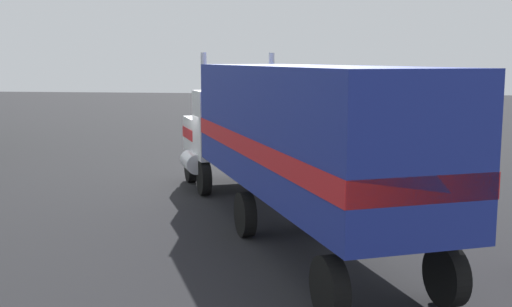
# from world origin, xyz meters

# --- Properties ---
(ground_plane) EXTENTS (120.00, 120.00, 0.00)m
(ground_plane) POSITION_xyz_m (0.00, 0.00, 0.00)
(ground_plane) COLOR #232326
(lane_stripe_near) EXTENTS (4.08, 1.95, 0.01)m
(lane_stripe_near) POSITION_xyz_m (-3.66, -3.50, 0.01)
(lane_stripe_near) COLOR silver
(lane_stripe_near) RESTS_ON ground_plane
(lane_stripe_mid) EXTENTS (4.04, 2.04, 0.01)m
(lane_stripe_mid) POSITION_xyz_m (-2.88, -6.39, 0.01)
(lane_stripe_mid) COLOR silver
(lane_stripe_mid) RESTS_ON ground_plane
(semi_truck) EXTENTS (13.92, 8.14, 4.50)m
(semi_truck) POSITION_xyz_m (-5.12, -2.75, 2.52)
(semi_truck) COLOR silver
(semi_truck) RESTS_ON ground_plane
(person_bystander) EXTENTS (0.41, 0.48, 1.63)m
(person_bystander) POSITION_xyz_m (-2.08, -4.70, 0.89)
(person_bystander) COLOR black
(person_bystander) RESTS_ON ground_plane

